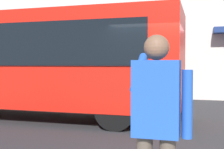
% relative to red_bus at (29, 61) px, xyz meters
% --- Properties ---
extents(ground_plane, '(60.00, 60.00, 0.00)m').
position_rel_red_bus_xyz_m(ground_plane, '(-4.16, 0.58, -1.68)').
color(ground_plane, '#2B2B2D').
extents(red_bus, '(9.05, 2.54, 3.08)m').
position_rel_red_bus_xyz_m(red_bus, '(0.00, 0.00, 0.00)').
color(red_bus, red).
rests_on(red_bus, ground_plane).
extents(pedestrian_photographer, '(0.53, 0.52, 1.70)m').
position_rel_red_bus_xyz_m(pedestrian_photographer, '(-4.61, 5.32, -0.54)').
color(pedestrian_photographer, '#4C4238').
rests_on(pedestrian_photographer, sidewalk_curb).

